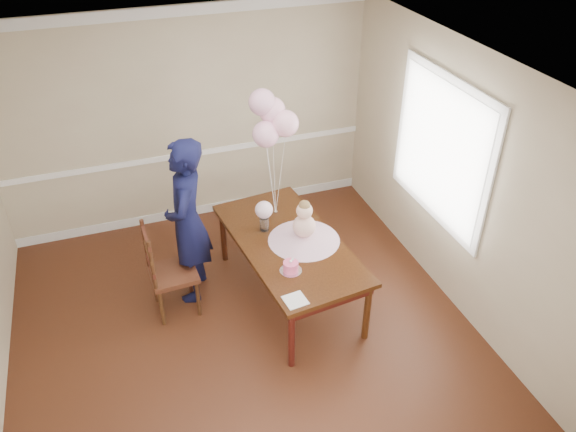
% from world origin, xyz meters
% --- Properties ---
extents(floor, '(4.50, 5.00, 0.00)m').
position_xyz_m(floor, '(0.00, 0.00, 0.00)').
color(floor, '#35180D').
rests_on(floor, ground).
extents(ceiling, '(4.50, 5.00, 0.02)m').
position_xyz_m(ceiling, '(0.00, 0.00, 2.70)').
color(ceiling, white).
rests_on(ceiling, wall_back).
extents(wall_back, '(4.50, 0.02, 2.70)m').
position_xyz_m(wall_back, '(0.00, 2.50, 1.35)').
color(wall_back, tan).
rests_on(wall_back, floor).
extents(wall_right, '(0.02, 5.00, 2.70)m').
position_xyz_m(wall_right, '(2.25, 0.00, 1.35)').
color(wall_right, tan).
rests_on(wall_right, floor).
extents(chair_rail_trim, '(4.50, 0.02, 0.07)m').
position_xyz_m(chair_rail_trim, '(0.00, 2.49, 0.90)').
color(chair_rail_trim, white).
rests_on(chair_rail_trim, wall_back).
extents(crown_molding, '(4.50, 0.02, 0.12)m').
position_xyz_m(crown_molding, '(0.00, 2.49, 2.63)').
color(crown_molding, silver).
rests_on(crown_molding, wall_back).
extents(baseboard_trim, '(4.50, 0.02, 0.12)m').
position_xyz_m(baseboard_trim, '(0.00, 2.49, 0.06)').
color(baseboard_trim, silver).
rests_on(baseboard_trim, floor).
extents(window_frame, '(0.02, 1.66, 1.56)m').
position_xyz_m(window_frame, '(2.23, 0.50, 1.55)').
color(window_frame, white).
rests_on(window_frame, wall_right).
extents(window_blinds, '(0.01, 1.50, 1.40)m').
position_xyz_m(window_blinds, '(2.21, 0.50, 1.55)').
color(window_blinds, white).
rests_on(window_blinds, wall_right).
extents(dining_table_top, '(1.19, 2.05, 0.05)m').
position_xyz_m(dining_table_top, '(0.62, 0.58, 0.71)').
color(dining_table_top, black).
rests_on(dining_table_top, table_leg_fl).
extents(table_apron, '(1.08, 1.94, 0.10)m').
position_xyz_m(table_apron, '(0.62, 0.58, 0.64)').
color(table_apron, black).
rests_on(table_apron, table_leg_fl).
extents(table_leg_fl, '(0.08, 0.08, 0.68)m').
position_xyz_m(table_leg_fl, '(0.31, -0.36, 0.34)').
color(table_leg_fl, black).
rests_on(table_leg_fl, floor).
extents(table_leg_fr, '(0.08, 0.08, 0.68)m').
position_xyz_m(table_leg_fr, '(1.12, -0.27, 0.34)').
color(table_leg_fr, black).
rests_on(table_leg_fr, floor).
extents(table_leg_bl, '(0.08, 0.08, 0.68)m').
position_xyz_m(table_leg_bl, '(0.11, 1.42, 0.34)').
color(table_leg_bl, black).
rests_on(table_leg_bl, floor).
extents(table_leg_br, '(0.08, 0.08, 0.68)m').
position_xyz_m(table_leg_br, '(0.92, 1.52, 0.34)').
color(table_leg_br, black).
rests_on(table_leg_br, floor).
extents(baby_skirt, '(0.82, 0.82, 0.10)m').
position_xyz_m(baby_skirt, '(0.77, 0.54, 0.78)').
color(baby_skirt, '#D89FB8').
rests_on(baby_skirt, dining_table_top).
extents(baby_torso, '(0.23, 0.23, 0.23)m').
position_xyz_m(baby_torso, '(0.77, 0.54, 0.91)').
color(baby_torso, pink).
rests_on(baby_torso, baby_skirt).
extents(baby_head, '(0.17, 0.17, 0.17)m').
position_xyz_m(baby_head, '(0.77, 0.54, 1.09)').
color(baby_head, beige).
rests_on(baby_head, baby_torso).
extents(baby_hair, '(0.12, 0.12, 0.12)m').
position_xyz_m(baby_hair, '(0.77, 0.54, 1.15)').
color(baby_hair, brown).
rests_on(baby_hair, baby_head).
extents(cake_platter, '(0.24, 0.24, 0.01)m').
position_xyz_m(cake_platter, '(0.47, 0.12, 0.74)').
color(cake_platter, silver).
rests_on(cake_platter, dining_table_top).
extents(birthday_cake, '(0.16, 0.16, 0.10)m').
position_xyz_m(birthday_cake, '(0.47, 0.12, 0.79)').
color(birthday_cake, '#FF508A').
rests_on(birthday_cake, cake_platter).
extents(cake_flower_a, '(0.03, 0.03, 0.03)m').
position_xyz_m(cake_flower_a, '(0.47, 0.12, 0.85)').
color(cake_flower_a, white).
rests_on(cake_flower_a, birthday_cake).
extents(cake_flower_b, '(0.03, 0.03, 0.03)m').
position_xyz_m(cake_flower_b, '(0.50, 0.14, 0.85)').
color(cake_flower_b, white).
rests_on(cake_flower_b, birthday_cake).
extents(rose_vase_near, '(0.11, 0.11, 0.16)m').
position_xyz_m(rose_vase_near, '(0.44, 0.85, 0.81)').
color(rose_vase_near, silver).
rests_on(rose_vase_near, dining_table_top).
extents(roses_near, '(0.19, 0.19, 0.19)m').
position_xyz_m(roses_near, '(0.44, 0.85, 0.99)').
color(roses_near, silver).
rests_on(roses_near, rose_vase_near).
extents(napkin, '(0.22, 0.22, 0.01)m').
position_xyz_m(napkin, '(0.37, -0.29, 0.74)').
color(napkin, white).
rests_on(napkin, dining_table_top).
extents(balloon_weight, '(0.04, 0.04, 0.02)m').
position_xyz_m(balloon_weight, '(0.65, 1.12, 0.74)').
color(balloon_weight, silver).
rests_on(balloon_weight, dining_table_top).
extents(balloon_a, '(0.27, 0.27, 0.27)m').
position_xyz_m(balloon_a, '(0.56, 1.11, 1.71)').
color(balloon_a, '#F4ADCC').
rests_on(balloon_a, balloon_ribbon_a).
extents(balloon_b, '(0.27, 0.27, 0.27)m').
position_xyz_m(balloon_b, '(0.75, 1.08, 1.81)').
color(balloon_b, '#FBB1C9').
rests_on(balloon_b, balloon_ribbon_b).
extents(balloon_c, '(0.27, 0.27, 0.27)m').
position_xyz_m(balloon_c, '(0.66, 1.22, 1.91)').
color(balloon_c, '#FFB4D1').
rests_on(balloon_c, balloon_ribbon_c).
extents(balloon_d, '(0.27, 0.27, 0.27)m').
position_xyz_m(balloon_d, '(0.56, 1.23, 2.00)').
color(balloon_d, '#E4A2C1').
rests_on(balloon_d, balloon_ribbon_d).
extents(balloon_ribbon_a, '(0.09, 0.01, 0.82)m').
position_xyz_m(balloon_ribbon_a, '(0.60, 1.12, 1.15)').
color(balloon_ribbon_a, white).
rests_on(balloon_ribbon_a, balloon_weight).
extents(balloon_ribbon_b, '(0.10, 0.04, 0.91)m').
position_xyz_m(balloon_ribbon_b, '(0.70, 1.10, 1.20)').
color(balloon_ribbon_b, white).
rests_on(balloon_ribbon_b, balloon_weight).
extents(balloon_ribbon_c, '(0.01, 0.09, 1.01)m').
position_xyz_m(balloon_ribbon_c, '(0.66, 1.17, 1.25)').
color(balloon_ribbon_c, white).
rests_on(balloon_ribbon_c, balloon_weight).
extents(balloon_ribbon_d, '(0.09, 0.09, 1.11)m').
position_xyz_m(balloon_ribbon_d, '(0.61, 1.17, 1.30)').
color(balloon_ribbon_d, silver).
rests_on(balloon_ribbon_d, balloon_weight).
extents(dining_chair_seat, '(0.48, 0.48, 0.05)m').
position_xyz_m(dining_chair_seat, '(-0.57, 0.78, 0.47)').
color(dining_chair_seat, '#3E1C10').
rests_on(dining_chair_seat, chair_leg_fl).
extents(chair_leg_fl, '(0.04, 0.04, 0.45)m').
position_xyz_m(chair_leg_fl, '(-0.75, 0.58, 0.23)').
color(chair_leg_fl, '#3A200F').
rests_on(chair_leg_fl, floor).
extents(chair_leg_fr, '(0.04, 0.04, 0.45)m').
position_xyz_m(chair_leg_fr, '(-0.38, 0.60, 0.23)').
color(chair_leg_fr, '#331B0D').
rests_on(chair_leg_fr, floor).
extents(chair_leg_bl, '(0.04, 0.04, 0.45)m').
position_xyz_m(chair_leg_bl, '(-0.77, 0.96, 0.23)').
color(chair_leg_bl, '#391D0F').
rests_on(chair_leg_bl, floor).
extents(chair_leg_br, '(0.04, 0.04, 0.45)m').
position_xyz_m(chair_leg_br, '(-0.39, 0.97, 0.23)').
color(chair_leg_br, '#3A160F').
rests_on(chair_leg_br, floor).
extents(chair_back_post_l, '(0.04, 0.04, 0.59)m').
position_xyz_m(chair_back_post_l, '(-0.77, 0.58, 0.78)').
color(chair_back_post_l, black).
rests_on(chair_back_post_l, dining_chair_seat).
extents(chair_back_post_r, '(0.04, 0.04, 0.59)m').
position_xyz_m(chair_back_post_r, '(-0.79, 0.96, 0.78)').
color(chair_back_post_r, '#3A1B0F').
rests_on(chair_back_post_r, dining_chair_seat).
extents(chair_slat_low, '(0.05, 0.42, 0.05)m').
position_xyz_m(chair_slat_low, '(-0.78, 0.77, 0.65)').
color(chair_slat_low, '#3C1510').
rests_on(chair_slat_low, dining_chair_seat).
extents(chair_slat_mid, '(0.05, 0.42, 0.05)m').
position_xyz_m(chair_slat_mid, '(-0.78, 0.77, 0.82)').
color(chair_slat_mid, '#3C2110').
rests_on(chair_slat_mid, dining_chair_seat).
extents(chair_slat_top, '(0.05, 0.42, 0.05)m').
position_xyz_m(chair_slat_top, '(-0.78, 0.77, 0.98)').
color(chair_slat_top, '#3E1910').
rests_on(chair_slat_top, dining_chair_seat).
extents(woman, '(0.63, 0.78, 1.84)m').
position_xyz_m(woman, '(-0.34, 0.99, 0.92)').
color(woman, black).
rests_on(woman, floor).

